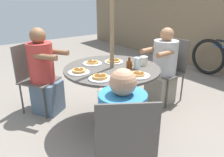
{
  "coord_description": "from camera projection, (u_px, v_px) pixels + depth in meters",
  "views": [
    {
      "loc": [
        1.96,
        -1.45,
        1.55
      ],
      "look_at": [
        0.0,
        0.0,
        0.62
      ],
      "focal_mm": 35.0,
      "sensor_mm": 36.0,
      "label": 1
    }
  ],
  "objects": [
    {
      "name": "ground_plane",
      "position": [
        112.0,
        123.0,
        2.83
      ],
      "size": [
        12.0,
        12.0,
        0.0
      ],
      "primitive_type": "plane",
      "color": "gray"
    },
    {
      "name": "syrup_bottle",
      "position": [
        129.0,
        65.0,
        2.45
      ],
      "size": [
        0.09,
        0.06,
        0.15
      ],
      "color": "#602D0F",
      "rests_on": "patio_table"
    },
    {
      "name": "diner_south",
      "position": [
        163.0,
        70.0,
        3.23
      ],
      "size": [
        0.37,
        0.54,
        1.14
      ],
      "rotation": [
        0.0,
        0.0,
        -3.09
      ],
      "color": "gray",
      "rests_on": "ground"
    },
    {
      "name": "pancake_plate_d",
      "position": [
        92.0,
        63.0,
        2.68
      ],
      "size": [
        0.23,
        0.23,
        0.05
      ],
      "color": "white",
      "rests_on": "patio_table"
    },
    {
      "name": "patio_chair_north",
      "position": [
        33.0,
        74.0,
        3.01
      ],
      "size": [
        0.6,
        0.6,
        0.95
      ],
      "rotation": [
        0.0,
        0.0,
        -0.99
      ],
      "color": "#514C47",
      "rests_on": "ground"
    },
    {
      "name": "pancake_plate_c",
      "position": [
        100.0,
        78.0,
        2.2
      ],
      "size": [
        0.23,
        0.23,
        0.05
      ],
      "color": "white",
      "rests_on": "patio_table"
    },
    {
      "name": "patio_chair_east",
      "position": [
        125.0,
        147.0,
        1.56
      ],
      "size": [
        0.6,
        0.6,
        0.95
      ],
      "rotation": [
        0.0,
        0.0,
        1.01
      ],
      "color": "#514C47",
      "rests_on": "ground"
    },
    {
      "name": "diner_east",
      "position": [
        121.0,
        138.0,
        1.74
      ],
      "size": [
        0.57,
        0.54,
        1.08
      ],
      "rotation": [
        0.0,
        0.0,
        1.01
      ],
      "color": "#3D3D42",
      "rests_on": "ground"
    },
    {
      "name": "diner_north",
      "position": [
        44.0,
        75.0,
        2.95
      ],
      "size": [
        0.57,
        0.53,
        1.18
      ],
      "rotation": [
        0.0,
        0.0,
        -0.99
      ],
      "color": "slate",
      "rests_on": "ground"
    },
    {
      "name": "patio_table",
      "position": [
        112.0,
        77.0,
        2.6
      ],
      "size": [
        1.13,
        1.13,
        0.76
      ],
      "color": "#4C4742",
      "rests_on": "ground"
    },
    {
      "name": "patio_chair_south",
      "position": [
        170.0,
        66.0,
        3.33
      ],
      "size": [
        0.46,
        0.46,
        0.95
      ],
      "rotation": [
        0.0,
        0.0,
        -3.09
      ],
      "color": "#514C47",
      "rests_on": "ground"
    },
    {
      "name": "pancake_plate_b",
      "position": [
        138.0,
        75.0,
        2.28
      ],
      "size": [
        0.23,
        0.23,
        0.05
      ],
      "color": "white",
      "rests_on": "patio_table"
    },
    {
      "name": "pancake_plate_a",
      "position": [
        114.0,
        61.0,
        2.75
      ],
      "size": [
        0.23,
        0.23,
        0.05
      ],
      "color": "white",
      "rests_on": "patio_table"
    },
    {
      "name": "pancake_plate_e",
      "position": [
        79.0,
        72.0,
        2.37
      ],
      "size": [
        0.23,
        0.23,
        0.05
      ],
      "color": "white",
      "rests_on": "patio_table"
    },
    {
      "name": "coffee_cup",
      "position": [
        144.0,
        61.0,
        2.63
      ],
      "size": [
        0.09,
        0.09,
        0.11
      ],
      "color": "beige",
      "rests_on": "patio_table"
    },
    {
      "name": "drinking_glass_a",
      "position": [
        137.0,
        63.0,
        2.51
      ],
      "size": [
        0.08,
        0.08,
        0.13
      ],
      "primitive_type": "cylinder",
      "color": "silver",
      "rests_on": "patio_table"
    },
    {
      "name": "umbrella_pole",
      "position": [
        112.0,
        36.0,
        2.43
      ],
      "size": [
        0.05,
        0.05,
        2.25
      ],
      "primitive_type": "cylinder",
      "color": "#846B4C",
      "rests_on": "ground"
    }
  ]
}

